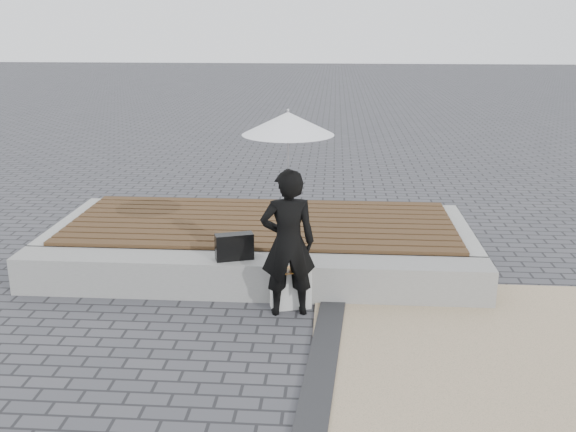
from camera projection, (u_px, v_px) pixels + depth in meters
The scene contains 10 objects.
ground at pixel (225, 372), 5.32m from camera, with size 80.00×80.00×0.00m, color #47464B.
edging_band at pixel (314, 409), 4.79m from camera, with size 0.25×5.20×0.04m, color #28282A.
seating_ledge at pixel (249, 276), 6.79m from camera, with size 5.00×0.45×0.40m, color #989893.
timber_platform at pixel (262, 239), 7.94m from camera, with size 5.00×2.00×0.40m, color #AAAAA4.
timber_decking at pixel (262, 222), 7.88m from camera, with size 4.60×2.00×0.04m, color #513621, non-canonical shape.
woman at pixel (288, 243), 6.20m from camera, with size 0.53×0.35×1.46m, color black.
parasol at pixel (288, 123), 5.87m from camera, with size 0.85×0.85×1.08m.
handbag at pixel (234, 247), 6.67m from camera, with size 0.39×0.14×0.28m, color black.
canvas_tote at pixel (291, 288), 6.47m from camera, with size 0.40×0.17×0.42m, color white.
magazine at pixel (290, 270), 6.36m from camera, with size 0.28×0.21×0.01m, color #CF4327.
Camera 1 is at (0.86, -4.67, 2.77)m, focal length 40.41 mm.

